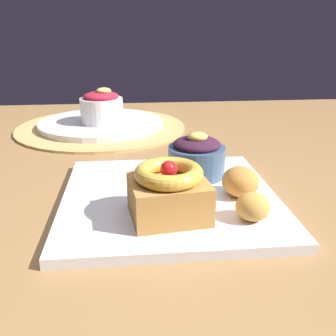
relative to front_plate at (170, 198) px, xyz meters
name	(u,v)px	position (x,y,z in m)	size (l,w,h in m)	color
dining_table	(189,212)	(0.05, 0.12, -0.09)	(1.51, 1.10, 0.73)	olive
woven_placemat	(101,127)	(-0.11, 0.39, 0.00)	(0.37, 0.37, 0.01)	tan
front_plate	(170,198)	(0.00, 0.00, 0.00)	(0.27, 0.27, 0.01)	white
cake_slice	(169,192)	(-0.01, -0.06, 0.04)	(0.09, 0.09, 0.07)	#B77F3D
berry_ramekin	(195,157)	(0.04, 0.06, 0.03)	(0.08, 0.08, 0.07)	#3D5675
fritter_front	(253,207)	(0.08, -0.08, 0.02)	(0.04, 0.04, 0.03)	gold
fritter_middle	(240,182)	(0.09, -0.01, 0.03)	(0.05, 0.05, 0.04)	#BC7F38
back_plate	(101,123)	(-0.11, 0.39, 0.01)	(0.27, 0.27, 0.01)	white
back_ramekin	(102,107)	(-0.11, 0.37, 0.04)	(0.09, 0.09, 0.08)	white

